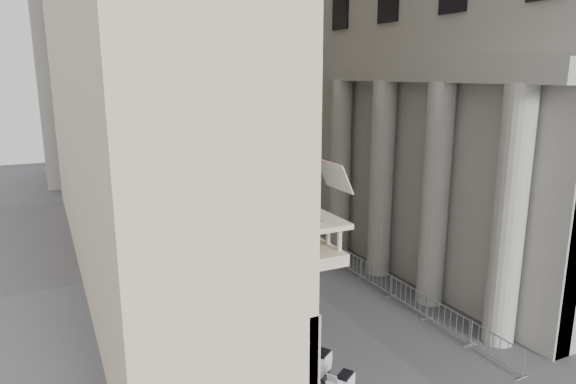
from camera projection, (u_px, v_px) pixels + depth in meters
name	position (u px, v px, depth m)	size (l,w,h in m)	color
far_building	(151.00, 26.00, 51.92)	(22.00, 10.00, 30.00)	#A8A59E
iron_fence	(200.00, 273.00, 27.16)	(0.30, 28.00, 1.40)	black
blue_awning	(280.00, 217.00, 37.77)	(1.60, 3.00, 3.00)	navy
scooter_2	(318.00, 382.00, 17.55)	(0.56, 1.40, 1.50)	white
scooter_3	(299.00, 362.00, 18.81)	(0.56, 1.40, 1.50)	white
scooter_4	(282.00, 343.00, 20.08)	(0.56, 1.40, 1.50)	white
scooter_5	(267.00, 327.00, 21.35)	(0.56, 1.40, 1.50)	white
scooter_6	(254.00, 313.00, 22.62)	(0.56, 1.40, 1.50)	white
scooter_7	(242.00, 301.00, 23.89)	(0.56, 1.40, 1.50)	white
scooter_8	(232.00, 289.00, 25.16)	(0.56, 1.40, 1.50)	white
scooter_9	(222.00, 279.00, 26.43)	(0.56, 1.40, 1.50)	white
scooter_10	(214.00, 269.00, 27.70)	(0.56, 1.40, 1.50)	white
scooter_11	(206.00, 261.00, 28.96)	(0.56, 1.40, 1.50)	white
barrier_0	(495.00, 362.00, 18.80)	(0.60, 2.40, 1.10)	#B1B4B9
barrier_1	(446.00, 332.00, 20.99)	(0.60, 2.40, 1.10)	#B1B4B9
barrier_2	(407.00, 307.00, 23.18)	(0.60, 2.40, 1.10)	#B1B4B9
barrier_3	(375.00, 287.00, 25.37)	(0.60, 2.40, 1.10)	#B1B4B9
barrier_4	(348.00, 270.00, 27.56)	(0.60, 2.40, 1.10)	#B1B4B9
barrier_5	(325.00, 256.00, 29.75)	(0.60, 2.40, 1.10)	#B1B4B9
barrier_6	(305.00, 243.00, 31.94)	(0.60, 2.40, 1.10)	#B1B4B9
barrier_7	(287.00, 232.00, 34.14)	(0.60, 2.40, 1.10)	#B1B4B9
security_tent	(161.00, 179.00, 37.34)	(4.20, 4.20, 3.42)	white
street_lamp	(188.00, 165.00, 29.22)	(2.69, 1.23, 8.74)	gray
info_kiosk	(177.00, 227.00, 32.48)	(0.33, 0.82, 1.70)	black
pedestrian_a	(255.00, 233.00, 31.05)	(0.67, 0.44, 1.84)	black
pedestrian_b	(226.00, 204.00, 37.90)	(0.89, 0.69, 1.83)	black
pedestrian_c	(199.00, 201.00, 38.47)	(0.98, 0.64, 2.00)	black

